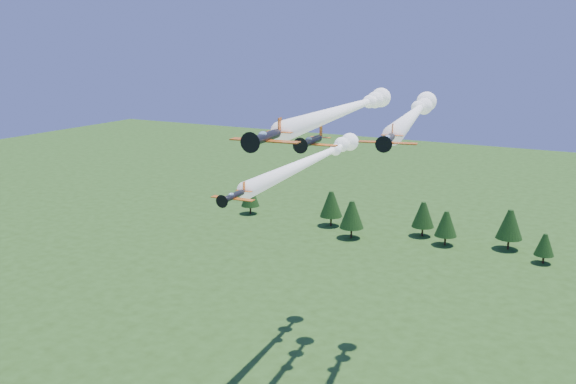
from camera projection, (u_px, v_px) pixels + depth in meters
The scene contains 5 objects.
plane_lead at pixel (351, 108), 102.14m from camera, with size 12.43×61.47×3.70m.
plane_left at pixel (316, 158), 115.80m from camera, with size 9.43×56.44×3.70m.
plane_right at pixel (415, 113), 103.24m from camera, with size 14.70×51.77×3.70m.
plane_slot at pixel (311, 141), 88.45m from camera, with size 7.76×8.42×2.72m.
treeline at pixel (473, 226), 184.62m from camera, with size 162.36×21.53×11.76m.
Camera 1 is at (36.68, -71.26, 59.43)m, focal length 40.00 mm.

